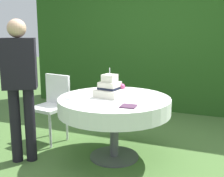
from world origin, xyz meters
name	(u,v)px	position (x,y,z in m)	size (l,w,h in m)	color
ground_plane	(114,157)	(0.00, 0.00, 0.00)	(20.00, 20.00, 0.00)	#476B33
foliage_hedge	(163,30)	(0.00, 2.47, 1.47)	(5.14, 0.64, 2.94)	#234C19
cake_table	(114,106)	(0.00, 0.00, 0.63)	(1.29, 1.29, 0.73)	#4C4C51
wedding_cake	(110,88)	(-0.07, 0.04, 0.82)	(0.33, 0.33, 0.33)	silver
serving_plate_near	(159,96)	(0.45, 0.26, 0.73)	(0.12, 0.12, 0.01)	white
serving_plate_far	(71,98)	(-0.44, -0.22, 0.73)	(0.15, 0.15, 0.01)	white
napkin_stack	(129,106)	(0.28, -0.31, 0.73)	(0.15, 0.15, 0.01)	#4C2D47
garden_chair	(53,101)	(-0.97, 0.21, 0.54)	(0.46, 0.46, 0.89)	white
standing_person	(20,81)	(-0.93, -0.47, 0.93)	(0.41, 0.36, 1.60)	black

